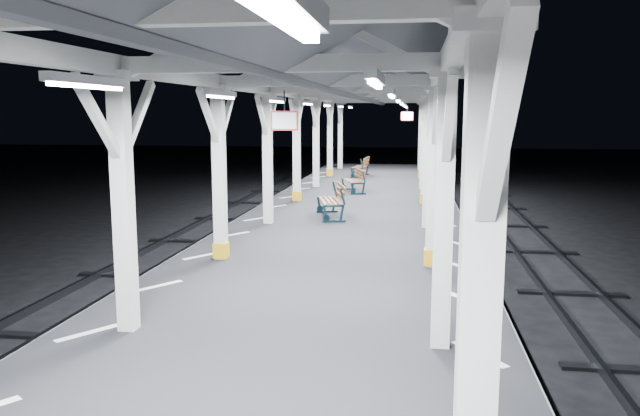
# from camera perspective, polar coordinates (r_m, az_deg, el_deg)

# --- Properties ---
(ground) EXTENTS (120.00, 120.00, 0.00)m
(ground) POSITION_cam_1_polar(r_m,az_deg,el_deg) (10.24, -1.31, -13.11)
(ground) COLOR black
(ground) RESTS_ON ground
(platform) EXTENTS (6.00, 50.00, 1.00)m
(platform) POSITION_cam_1_polar(r_m,az_deg,el_deg) (10.07, -1.32, -10.47)
(platform) COLOR black
(platform) RESTS_ON ground
(hazard_stripes_left) EXTENTS (1.00, 48.00, 0.01)m
(hazard_stripes_left) POSITION_cam_1_polar(r_m,az_deg,el_deg) (10.60, -14.60, -6.92)
(hazard_stripes_left) COLOR silver
(hazard_stripes_left) RESTS_ON platform
(hazard_stripes_right) EXTENTS (1.00, 48.00, 0.01)m
(hazard_stripes_right) POSITION_cam_1_polar(r_m,az_deg,el_deg) (9.82, 13.06, -8.12)
(hazard_stripes_right) COLOR silver
(hazard_stripes_right) RESTS_ON platform
(track_left) EXTENTS (2.20, 60.00, 0.16)m
(track_left) POSITION_cam_1_polar(r_m,az_deg,el_deg) (12.07, -25.83, -10.19)
(track_left) COLOR #2D2D33
(track_left) RESTS_ON ground
(track_right) EXTENTS (2.20, 60.00, 0.16)m
(track_right) POSITION_cam_1_polar(r_m,az_deg,el_deg) (10.64, 27.06, -12.80)
(track_right) COLOR #2D2D33
(track_right) RESTS_ON ground
(canopy) EXTENTS (5.40, 49.00, 4.65)m
(canopy) POSITION_cam_1_polar(r_m,az_deg,el_deg) (9.52, -1.42, 13.22)
(canopy) COLOR silver
(canopy) RESTS_ON platform
(bench_mid) EXTENTS (1.00, 1.76, 0.90)m
(bench_mid) POSITION_cam_1_polar(r_m,az_deg,el_deg) (16.82, 1.28, 0.76)
(bench_mid) COLOR black
(bench_mid) RESTS_ON platform
(bench_far) EXTENTS (1.01, 1.59, 0.81)m
(bench_far) POSITION_cam_1_polar(r_m,az_deg,el_deg) (22.24, 3.28, 2.57)
(bench_far) COLOR black
(bench_far) RESTS_ON platform
(bench_extra) EXTENTS (0.74, 1.64, 0.86)m
(bench_extra) POSITION_cam_1_polar(r_m,az_deg,el_deg) (27.71, 3.87, 3.83)
(bench_extra) COLOR black
(bench_extra) RESTS_ON platform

